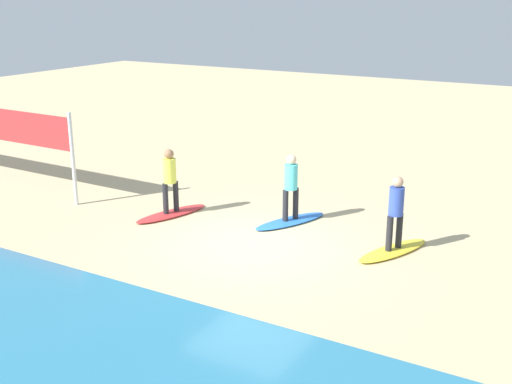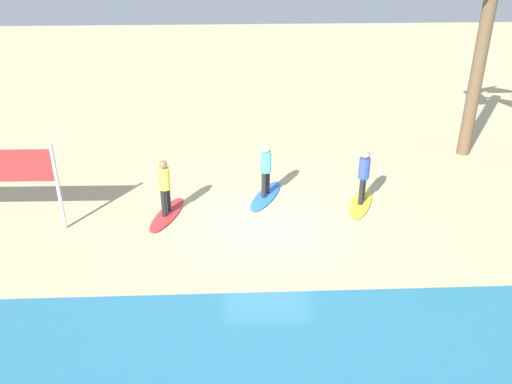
{
  "view_description": "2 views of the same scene",
  "coord_description": "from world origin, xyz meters",
  "px_view_note": "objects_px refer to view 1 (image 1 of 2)",
  "views": [
    {
      "loc": [
        -6.76,
        11.54,
        5.43
      ],
      "look_at": [
        0.47,
        -0.97,
        0.93
      ],
      "focal_mm": 44.98,
      "sensor_mm": 36.0,
      "label": 1
    },
    {
      "loc": [
        0.88,
        13.19,
        7.87
      ],
      "look_at": [
        0.29,
        -0.5,
        0.84
      ],
      "focal_mm": 38.98,
      "sensor_mm": 36.0,
      "label": 2
    }
  ],
  "objects_px": {
    "surfboard_red": "(171,214)",
    "surfer_red": "(170,176)",
    "surfer_blue": "(291,183)",
    "surfboard_yellow": "(393,251)",
    "surfboard_blue": "(290,221)",
    "surfer_yellow": "(396,208)"
  },
  "relations": [
    {
      "from": "surfboard_yellow",
      "to": "surfer_blue",
      "type": "height_order",
      "value": "surfer_blue"
    },
    {
      "from": "surfer_blue",
      "to": "surfboard_red",
      "type": "relative_size",
      "value": 0.78
    },
    {
      "from": "surfer_blue",
      "to": "surfer_red",
      "type": "distance_m",
      "value": 3.06
    },
    {
      "from": "surfboard_red",
      "to": "surfer_red",
      "type": "bearing_deg",
      "value": -162.95
    },
    {
      "from": "surfboard_yellow",
      "to": "surfboard_blue",
      "type": "distance_m",
      "value": 2.86
    },
    {
      "from": "surfboard_blue",
      "to": "surfer_blue",
      "type": "height_order",
      "value": "surfer_blue"
    },
    {
      "from": "surfer_yellow",
      "to": "surfboard_blue",
      "type": "xyz_separation_m",
      "value": [
        2.81,
        -0.56,
        -0.99
      ]
    },
    {
      "from": "surfboard_yellow",
      "to": "surfboard_red",
      "type": "height_order",
      "value": "same"
    },
    {
      "from": "surfboard_blue",
      "to": "surfer_blue",
      "type": "xyz_separation_m",
      "value": [
        0.0,
        0.0,
        0.99
      ]
    },
    {
      "from": "surfboard_yellow",
      "to": "surfer_yellow",
      "type": "bearing_deg",
      "value": -41.75
    },
    {
      "from": "surfer_yellow",
      "to": "surfer_red",
      "type": "bearing_deg",
      "value": 4.55
    },
    {
      "from": "surfboard_yellow",
      "to": "surfboard_blue",
      "type": "height_order",
      "value": "same"
    },
    {
      "from": "surfboard_yellow",
      "to": "surfer_red",
      "type": "xyz_separation_m",
      "value": [
        5.69,
        0.45,
        0.99
      ]
    },
    {
      "from": "surfboard_blue",
      "to": "surfboard_yellow",
      "type": "bearing_deg",
      "value": 102.73
    },
    {
      "from": "surfboard_red",
      "to": "surfboard_yellow",
      "type": "bearing_deg",
      "value": 111.6
    },
    {
      "from": "surfer_blue",
      "to": "surfboard_red",
      "type": "xyz_separation_m",
      "value": [
        2.89,
        1.02,
        -0.99
      ]
    },
    {
      "from": "surfboard_yellow",
      "to": "surfer_blue",
      "type": "bearing_deg",
      "value": -79.64
    },
    {
      "from": "surfboard_red",
      "to": "surfer_yellow",
      "type": "bearing_deg",
      "value": 111.6
    },
    {
      "from": "surfer_blue",
      "to": "surfboard_blue",
      "type": "bearing_deg",
      "value": 180.0
    },
    {
      "from": "surfer_red",
      "to": "surfboard_blue",
      "type": "bearing_deg",
      "value": -160.61
    },
    {
      "from": "surfboard_red",
      "to": "surfer_red",
      "type": "relative_size",
      "value": 1.28
    },
    {
      "from": "surfer_blue",
      "to": "surfer_red",
      "type": "bearing_deg",
      "value": 19.39
    }
  ]
}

